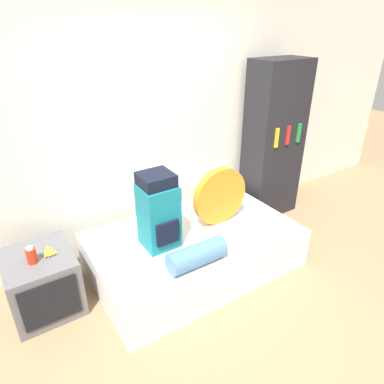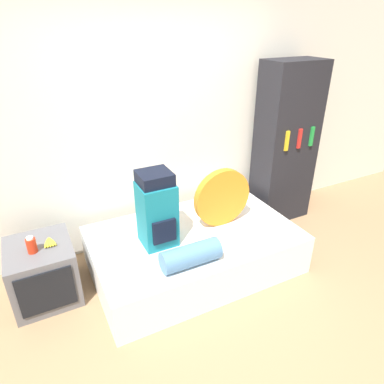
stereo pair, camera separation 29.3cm
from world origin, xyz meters
The scene contains 10 objects.
ground_plane centered at (0.00, 0.00, 0.00)m, with size 16.00×16.00×0.00m, color #997551.
wall_back centered at (0.00, 1.64, 1.30)m, with size 8.00×0.05×2.60m.
bed centered at (0.05, 0.87, 0.21)m, with size 1.97×1.22×0.41m.
backpack centered at (-0.32, 0.88, 0.75)m, with size 0.31×0.33×0.71m.
tent_bag centered at (0.38, 0.90, 0.71)m, with size 0.59×0.08×0.59m.
sleeping_roll centered at (-0.19, 0.45, 0.51)m, with size 0.52×0.19×0.19m.
television centered at (-1.33, 1.11, 0.27)m, with size 0.55×0.61×0.54m.
canister centered at (-1.37, 1.05, 0.61)m, with size 0.08×0.08×0.15m.
banana_bunch centered at (-1.23, 1.12, 0.55)m, with size 0.12×0.16×0.03m.
bookshelf centered at (1.50, 1.33, 0.95)m, with size 0.68×0.42×1.90m.
Camera 1 is at (-1.49, -1.47, 2.28)m, focal length 32.00 mm.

